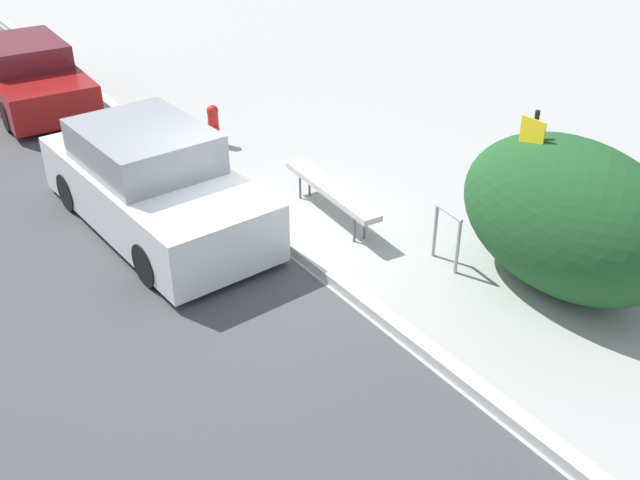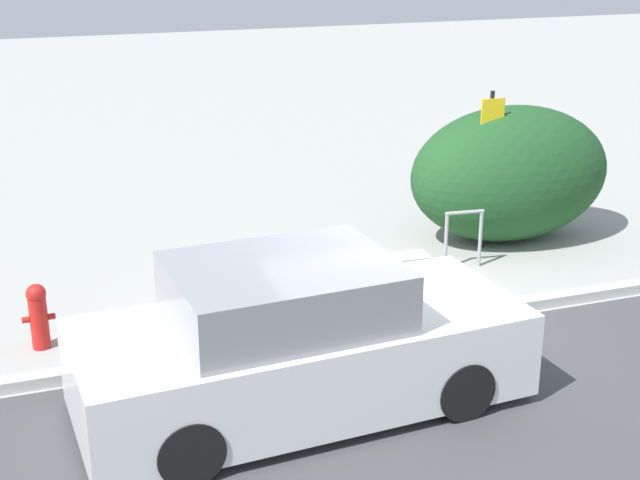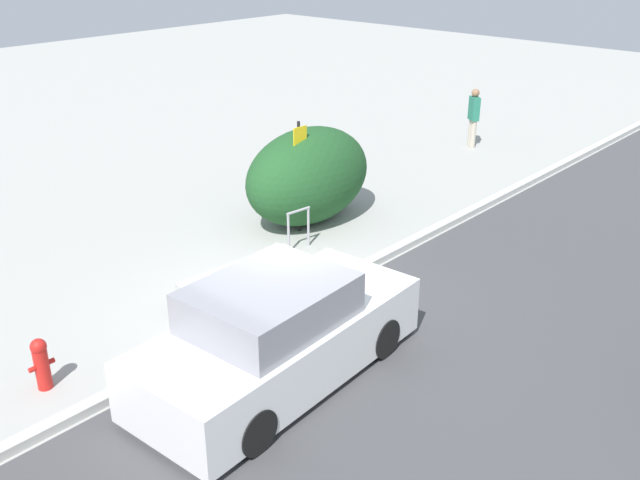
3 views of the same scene
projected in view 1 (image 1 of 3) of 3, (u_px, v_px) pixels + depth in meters
The scene contains 9 objects.
ground_plane at pixel (284, 242), 10.37m from camera, with size 60.00×60.00×0.00m, color #9E9E99.
curb at pixel (283, 238), 10.33m from camera, with size 60.00×0.20×0.13m.
bench at pixel (331, 190), 10.78m from camera, with size 2.32×0.49×0.52m.
bike_rack at pixel (447, 232), 9.61m from camera, with size 0.55×0.11×0.83m.
sign_post at pixel (526, 180), 8.98m from camera, with size 0.36×0.08×2.30m.
fire_hydrant at pixel (213, 123), 13.32m from camera, with size 0.36×0.22×0.77m.
shrub_hedge at pixel (567, 217), 8.93m from camera, with size 3.11×1.86×2.01m.
parked_car_near at pixel (153, 184), 10.47m from camera, with size 4.43×2.02×1.53m.
parked_car_far at pixel (29, 75), 15.16m from camera, with size 4.48×1.87×1.33m.
Camera 1 is at (7.61, -4.67, 5.29)m, focal length 40.00 mm.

